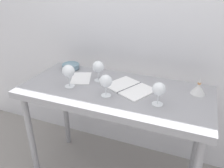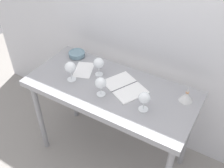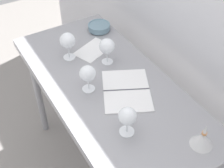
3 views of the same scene
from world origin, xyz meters
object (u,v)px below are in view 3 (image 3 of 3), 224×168
at_px(wine_glass_near_center, 88,74).
at_px(tasting_bowl, 99,27).
at_px(tasting_sheet_upper, 93,50).
at_px(wine_glass_near_left, 68,41).
at_px(open_notebook, 126,90).
at_px(decanter_funnel, 202,139).
at_px(wine_glass_near_right, 127,117).
at_px(wine_glass_far_left, 107,47).

bearing_deg(wine_glass_near_center, tasting_bowl, 145.09).
bearing_deg(tasting_sheet_upper, wine_glass_near_left, -114.58).
distance_m(wine_glass_near_left, open_notebook, 0.47).
bearing_deg(tasting_sheet_upper, decanter_funnel, -16.74).
distance_m(wine_glass_near_left, decanter_funnel, 0.94).
relative_size(wine_glass_near_left, decanter_funnel, 1.34).
xyz_separation_m(wine_glass_near_right, tasting_bowl, (-0.84, 0.32, -0.08)).
height_order(wine_glass_far_left, wine_glass_near_right, wine_glass_far_left).
height_order(wine_glass_near_left, tasting_sheet_upper, wine_glass_near_left).
xyz_separation_m(wine_glass_far_left, tasting_sheet_upper, (-0.15, -0.01, -0.11)).
bearing_deg(tasting_bowl, wine_glass_near_right, -20.90).
bearing_deg(wine_glass_near_center, tasting_sheet_upper, 147.46).
distance_m(wine_glass_near_right, tasting_bowl, 0.90).
bearing_deg(tasting_bowl, decanter_funnel, -3.62).
bearing_deg(wine_glass_near_center, decanter_funnel, 24.52).
xyz_separation_m(tasting_sheet_upper, tasting_bowl, (-0.18, 0.14, 0.03)).
distance_m(wine_glass_near_right, decanter_funnel, 0.35).
distance_m(wine_glass_near_right, open_notebook, 0.30).
distance_m(wine_glass_near_center, tasting_bowl, 0.60).
xyz_separation_m(wine_glass_far_left, tasting_bowl, (-0.33, 0.13, -0.09)).
bearing_deg(tasting_bowl, wine_glass_far_left, -21.40).
bearing_deg(tasting_sheet_upper, wine_glass_far_left, -16.01).
bearing_deg(wine_glass_far_left, tasting_bowl, 158.60).
height_order(tasting_bowl, decanter_funnel, decanter_funnel).
height_order(wine_glass_near_left, wine_glass_near_right, wine_glass_near_left).
distance_m(wine_glass_near_left, tasting_sheet_upper, 0.20).
bearing_deg(wine_glass_near_center, wine_glass_far_left, 126.33).
xyz_separation_m(wine_glass_near_center, tasting_sheet_upper, (-0.30, 0.19, -0.11)).
relative_size(wine_glass_near_left, tasting_sheet_upper, 0.74).
height_order(wine_glass_far_left, wine_glass_near_center, wine_glass_far_left).
distance_m(wine_glass_far_left, tasting_sheet_upper, 0.19).
bearing_deg(open_notebook, wine_glass_near_right, -5.96).
relative_size(wine_glass_near_right, decanter_funnel, 1.21).
distance_m(tasting_sheet_upper, decanter_funnel, 0.90).
distance_m(wine_glass_near_center, open_notebook, 0.23).
bearing_deg(wine_glass_near_right, wine_glass_near_center, -177.22).
xyz_separation_m(wine_glass_near_center, decanter_funnel, (0.59, 0.27, -0.07)).
distance_m(tasting_bowl, decanter_funnel, 1.08).
distance_m(wine_glass_near_center, decanter_funnel, 0.66).
bearing_deg(tasting_bowl, wine_glass_near_center, -34.91).
xyz_separation_m(wine_glass_near_left, tasting_sheet_upper, (0.01, 0.16, -0.12)).
xyz_separation_m(wine_glass_near_right, open_notebook, (-0.24, 0.15, -0.10)).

